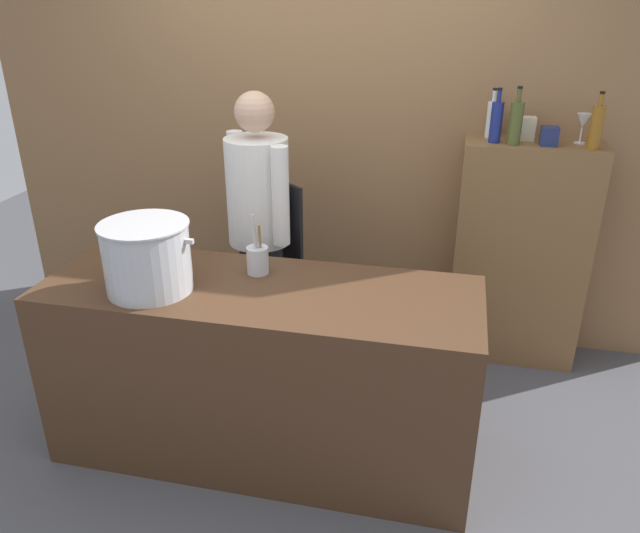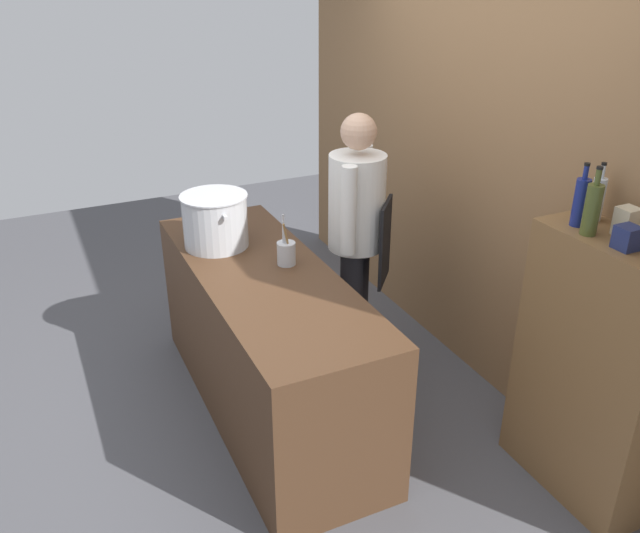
% 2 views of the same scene
% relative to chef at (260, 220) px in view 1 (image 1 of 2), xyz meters
% --- Properties ---
extents(ground_plane, '(8.00, 8.00, 0.00)m').
position_rel_chef_xyz_m(ground_plane, '(0.21, -0.68, -0.96)').
color(ground_plane, '#4C4C51').
extents(brick_back_panel, '(4.40, 0.10, 3.00)m').
position_rel_chef_xyz_m(brick_back_panel, '(0.21, 0.72, 0.54)').
color(brick_back_panel, olive).
rests_on(brick_back_panel, ground_plane).
extents(prep_counter, '(2.00, 0.70, 0.90)m').
position_rel_chef_xyz_m(prep_counter, '(0.21, -0.68, -0.51)').
color(prep_counter, '#472D1C').
rests_on(prep_counter, ground_plane).
extents(bar_cabinet, '(0.76, 0.32, 1.35)m').
position_rel_chef_xyz_m(bar_cabinet, '(1.45, 0.51, -0.29)').
color(bar_cabinet, brown).
rests_on(bar_cabinet, ground_plane).
extents(chef, '(0.45, 0.43, 1.66)m').
position_rel_chef_xyz_m(chef, '(0.00, 0.00, 0.00)').
color(chef, black).
rests_on(chef, ground_plane).
extents(stockpot_large, '(0.45, 0.39, 0.31)m').
position_rel_chef_xyz_m(stockpot_large, '(-0.25, -0.80, 0.09)').
color(stockpot_large, '#B7BABF').
rests_on(stockpot_large, prep_counter).
extents(utensil_crock, '(0.10, 0.10, 0.29)m').
position_rel_chef_xyz_m(utensil_crock, '(0.16, -0.53, 0.01)').
color(utensil_crock, '#B7BABF').
rests_on(utensil_crock, prep_counter).
extents(wine_bottle_amber, '(0.06, 0.06, 0.30)m').
position_rel_chef_xyz_m(wine_bottle_amber, '(1.73, 0.42, 0.51)').
color(wine_bottle_amber, '#8C5919').
rests_on(wine_bottle_amber, bar_cabinet).
extents(wine_bottle_olive, '(0.07, 0.07, 0.31)m').
position_rel_chef_xyz_m(wine_bottle_olive, '(1.32, 0.44, 0.51)').
color(wine_bottle_olive, '#475123').
rests_on(wine_bottle_olive, bar_cabinet).
extents(wine_bottle_clear, '(0.06, 0.06, 0.27)m').
position_rel_chef_xyz_m(wine_bottle_clear, '(1.20, 0.59, 0.49)').
color(wine_bottle_clear, silver).
rests_on(wine_bottle_clear, bar_cabinet).
extents(wine_bottle_cobalt, '(0.07, 0.07, 0.29)m').
position_rel_chef_xyz_m(wine_bottle_cobalt, '(1.22, 0.47, 0.50)').
color(wine_bottle_cobalt, navy).
rests_on(wine_bottle_cobalt, bar_cabinet).
extents(wine_glass_wide, '(0.07, 0.07, 0.16)m').
position_rel_chef_xyz_m(wine_glass_wide, '(1.68, 0.55, 0.51)').
color(wine_glass_wide, silver).
rests_on(wine_glass_wide, bar_cabinet).
extents(spice_tin_navy, '(0.09, 0.09, 0.10)m').
position_rel_chef_xyz_m(spice_tin_navy, '(1.51, 0.46, 0.44)').
color(spice_tin_navy, navy).
rests_on(spice_tin_navy, bar_cabinet).
extents(spice_tin_cream, '(0.09, 0.09, 0.13)m').
position_rel_chef_xyz_m(spice_tin_cream, '(1.40, 0.57, 0.45)').
color(spice_tin_cream, beige).
rests_on(spice_tin_cream, bar_cabinet).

